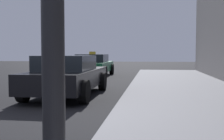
# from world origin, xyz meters

# --- Properties ---
(car_black) EXTENTS (1.93, 4.41, 1.27)m
(car_black) POSITION_xyz_m (0.20, 4.08, 0.65)
(car_black) COLOR black
(car_black) RESTS_ON ground_plane
(car_green) EXTENTS (2.02, 4.27, 1.43)m
(car_green) POSITION_xyz_m (-0.58, 11.78, 0.65)
(car_green) COLOR #196638
(car_green) RESTS_ON ground_plane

